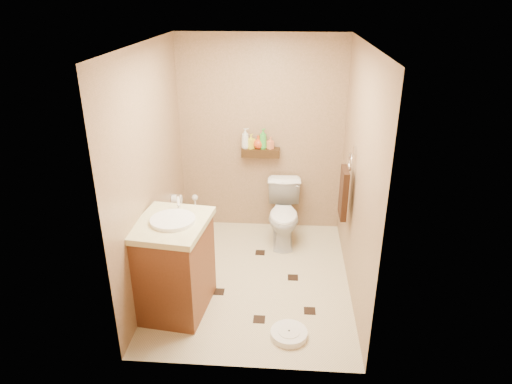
{
  "coord_description": "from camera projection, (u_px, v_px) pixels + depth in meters",
  "views": [
    {
      "loc": [
        0.32,
        -4.06,
        2.82
      ],
      "look_at": [
        0.01,
        0.25,
        0.9
      ],
      "focal_mm": 32.0,
      "sensor_mm": 36.0,
      "label": 1
    }
  ],
  "objects": [
    {
      "name": "towel_ring",
      "position": [
        344.0,
        191.0,
        4.65
      ],
      "size": [
        0.12,
        0.3,
        0.76
      ],
      "color": "silver",
      "rests_on": "wall_right"
    },
    {
      "name": "bathroom_scale",
      "position": [
        289.0,
        334.0,
        4.04
      ],
      "size": [
        0.43,
        0.43,
        0.07
      ],
      "rotation": [
        0.0,
        0.0,
        0.41
      ],
      "color": "white",
      "rests_on": "ground"
    },
    {
      "name": "bottle_a",
      "position": [
        245.0,
        138.0,
        5.46
      ],
      "size": [
        0.11,
        0.11,
        0.25
      ],
      "primitive_type": "imported",
      "rotation": [
        0.0,
        0.0,
        1.76
      ],
      "color": "silver",
      "rests_on": "wall_shelf"
    },
    {
      "name": "wall_left",
      "position": [
        151.0,
        171.0,
        4.45
      ],
      "size": [
        0.04,
        2.5,
        2.4
      ],
      "primitive_type": "cube",
      "color": "#9E795A",
      "rests_on": "ground"
    },
    {
      "name": "bottle_c",
      "position": [
        259.0,
        142.0,
        5.47
      ],
      "size": [
        0.17,
        0.17,
        0.16
      ],
      "primitive_type": "imported",
      "rotation": [
        0.0,
        0.0,
        5.24
      ],
      "color": "#C13F16",
      "rests_on": "wall_shelf"
    },
    {
      "name": "toilet_paper",
      "position": [
        177.0,
        199.0,
        5.28
      ],
      "size": [
        0.12,
        0.11,
        0.12
      ],
      "color": "white",
      "rests_on": "wall_left"
    },
    {
      "name": "wall_shelf",
      "position": [
        261.0,
        152.0,
        5.52
      ],
      "size": [
        0.46,
        0.14,
        0.1
      ],
      "primitive_type": "cube",
      "color": "#39240F",
      "rests_on": "wall_back"
    },
    {
      "name": "vanity",
      "position": [
        174.0,
        264.0,
        4.25
      ],
      "size": [
        0.71,
        0.83,
        1.07
      ],
      "rotation": [
        0.0,
        0.0,
        -0.12
      ],
      "color": "brown",
      "rests_on": "ground"
    },
    {
      "name": "bottle_d",
      "position": [
        263.0,
        139.0,
        5.45
      ],
      "size": [
        0.13,
        0.13,
        0.25
      ],
      "primitive_type": "imported",
      "rotation": [
        0.0,
        0.0,
        2.32
      ],
      "color": "green",
      "rests_on": "wall_shelf"
    },
    {
      "name": "toilet",
      "position": [
        284.0,
        214.0,
        5.46
      ],
      "size": [
        0.43,
        0.72,
        0.72
      ],
      "primitive_type": "imported",
      "rotation": [
        0.0,
        0.0,
        0.03
      ],
      "color": "white",
      "rests_on": "ground"
    },
    {
      "name": "wall_back",
      "position": [
        261.0,
        136.0,
        5.52
      ],
      "size": [
        2.0,
        0.04,
        2.4
      ],
      "primitive_type": "cube",
      "color": "#9E795A",
      "rests_on": "ground"
    },
    {
      "name": "toilet_brush",
      "position": [
        196.0,
        217.0,
        5.83
      ],
      "size": [
        0.11,
        0.11,
        0.48
      ],
      "color": "#175F58",
      "rests_on": "ground"
    },
    {
      "name": "wall_right",
      "position": [
        358.0,
        177.0,
        4.31
      ],
      "size": [
        0.04,
        2.5,
        2.4
      ],
      "primitive_type": "cube",
      "color": "#9E795A",
      "rests_on": "ground"
    },
    {
      "name": "ground",
      "position": [
        253.0,
        279.0,
        4.87
      ],
      "size": [
        2.5,
        2.5,
        0.0
      ],
      "primitive_type": "plane",
      "color": "beige",
      "rests_on": "ground"
    },
    {
      "name": "wall_front",
      "position": [
        239.0,
        239.0,
        3.24
      ],
      "size": [
        2.0,
        0.04,
        2.4
      ],
      "primitive_type": "cube",
      "color": "#9E795A",
      "rests_on": "ground"
    },
    {
      "name": "floor_accents",
      "position": [
        257.0,
        281.0,
        4.82
      ],
      "size": [
        1.26,
        1.31,
        0.01
      ],
      "color": "black",
      "rests_on": "ground"
    },
    {
      "name": "bottle_b",
      "position": [
        251.0,
        141.0,
        5.47
      ],
      "size": [
        0.11,
        0.11,
        0.18
      ],
      "primitive_type": "imported",
      "rotation": [
        0.0,
        0.0,
        2.42
      ],
      "color": "yellow",
      "rests_on": "wall_shelf"
    },
    {
      "name": "ceiling",
      "position": [
        253.0,
        44.0,
        3.89
      ],
      "size": [
        2.0,
        2.5,
        0.02
      ],
      "primitive_type": "cube",
      "color": "white",
      "rests_on": "wall_back"
    },
    {
      "name": "bottle_e",
      "position": [
        270.0,
        143.0,
        5.46
      ],
      "size": [
        0.09,
        0.09,
        0.15
      ],
      "primitive_type": "imported",
      "rotation": [
        0.0,
        0.0,
        2.38
      ],
      "color": "#E77A4D",
      "rests_on": "wall_shelf"
    }
  ]
}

